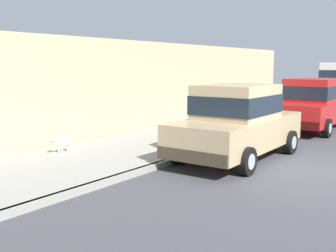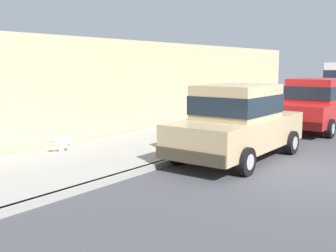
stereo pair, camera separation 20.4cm
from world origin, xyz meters
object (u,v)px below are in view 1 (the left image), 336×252
(car_red_sedan, at_px, (312,104))
(dog_white, at_px, (63,142))
(fire_hydrant, at_px, (215,129))
(car_tan_sedan, at_px, (238,121))

(car_red_sedan, distance_m, dog_white, 9.39)
(car_red_sedan, relative_size, dog_white, 6.15)
(car_red_sedan, distance_m, fire_hydrant, 4.84)
(car_tan_sedan, height_order, dog_white, car_tan_sedan)
(car_tan_sedan, distance_m, fire_hydrant, 2.12)
(car_tan_sedan, xyz_separation_m, dog_white, (-3.71, -2.61, -0.55))
(car_red_sedan, xyz_separation_m, dog_white, (-3.73, -8.60, -0.55))
(car_tan_sedan, xyz_separation_m, car_red_sedan, (0.03, 6.00, 0.00))
(car_tan_sedan, relative_size, fire_hydrant, 6.38)
(car_tan_sedan, bearing_deg, dog_white, -144.89)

